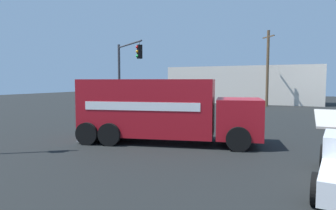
{
  "coord_description": "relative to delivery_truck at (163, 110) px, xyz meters",
  "views": [
    {
      "loc": [
        6.83,
        -12.42,
        2.82
      ],
      "look_at": [
        1.05,
        -0.27,
        1.74
      ],
      "focal_mm": 32.01,
      "sensor_mm": 36.0,
      "label": 1
    }
  ],
  "objects": [
    {
      "name": "ground_plane",
      "position": [
        -0.74,
        0.17,
        -1.51
      ],
      "size": [
        100.0,
        100.0,
        0.0
      ],
      "primitive_type": "plane",
      "color": "black"
    },
    {
      "name": "delivery_truck",
      "position": [
        0.0,
        0.0,
        0.0
      ],
      "size": [
        8.41,
        4.52,
        2.89
      ],
      "color": "#AD141E",
      "rests_on": "ground"
    },
    {
      "name": "traffic_light_secondary",
      "position": [
        -7.0,
        7.56,
        2.37
      ],
      "size": [
        4.03,
        3.09,
        5.82
      ],
      "color": "#38383D",
      "rests_on": "ground"
    },
    {
      "name": "utility_pole",
      "position": [
        1.78,
        22.33,
        2.8
      ],
      "size": [
        1.47,
        1.79,
        8.33
      ],
      "color": "brown",
      "rests_on": "ground"
    },
    {
      "name": "building_backdrop",
      "position": [
        -1.89,
        27.58,
        0.83
      ],
      "size": [
        19.06,
        6.0,
        4.68
      ],
      "primitive_type": "cube",
      "color": "beige",
      "rests_on": "ground"
    }
  ]
}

